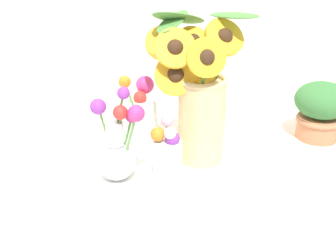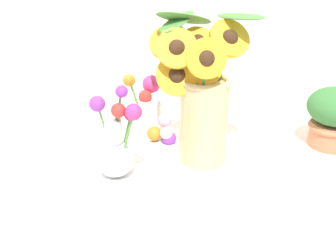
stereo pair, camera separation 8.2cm
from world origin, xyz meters
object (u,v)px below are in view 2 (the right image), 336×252
object	(u,v)px
vase_small_center	(164,157)
vase_small_back	(147,118)
serving_tray	(168,171)
mason_jar_sunflowers	(201,96)
potted_plant	(334,115)
vase_bulb_right	(116,147)

from	to	relation	value
vase_small_center	vase_small_back	bearing A→B (deg)	97.28
vase_small_center	vase_small_back	world-z (taller)	vase_small_back
serving_tray	mason_jar_sunflowers	world-z (taller)	mason_jar_sunflowers
mason_jar_sunflowers	potted_plant	distance (m)	0.36
vase_small_center	vase_small_back	size ratio (longest dim) A/B	0.81
mason_jar_sunflowers	potted_plant	world-z (taller)	mason_jar_sunflowers
serving_tray	mason_jar_sunflowers	xyz separation A→B (m)	(0.08, 0.04, 0.16)
vase_small_center	potted_plant	size ratio (longest dim) A/B	0.99
mason_jar_sunflowers	vase_small_back	world-z (taller)	mason_jar_sunflowers
mason_jar_sunflowers	vase_bulb_right	bearing A→B (deg)	-163.96
serving_tray	vase_small_center	xyz separation A→B (m)	(-0.02, -0.06, 0.07)
mason_jar_sunflowers	vase_small_center	bearing A→B (deg)	-133.29
vase_small_center	mason_jar_sunflowers	bearing A→B (deg)	46.71
vase_bulb_right	mason_jar_sunflowers	bearing A→B (deg)	16.04
serving_tray	vase_bulb_right	size ratio (longest dim) A/B	2.06
vase_bulb_right	potted_plant	xyz separation A→B (m)	(0.53, 0.11, -0.00)
mason_jar_sunflowers	vase_small_back	bearing A→B (deg)	148.23
serving_tray	vase_small_back	world-z (taller)	vase_small_back
vase_bulb_right	vase_small_back	distance (m)	0.14
serving_tray	mason_jar_sunflowers	size ratio (longest dim) A/B	1.24
vase_small_center	vase_bulb_right	distance (m)	0.10
serving_tray	vase_small_back	size ratio (longest dim) A/B	2.23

